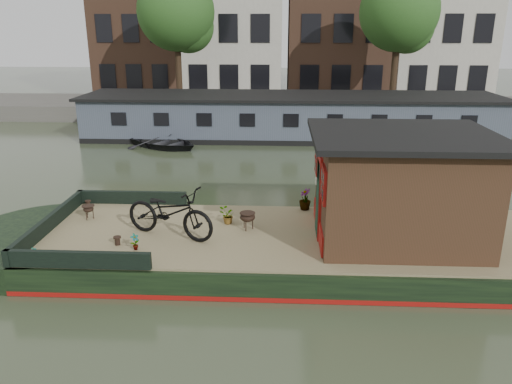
{
  "coord_description": "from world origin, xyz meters",
  "views": [
    {
      "loc": [
        -0.47,
        -10.75,
        5.22
      ],
      "look_at": [
        -1.04,
        0.5,
        1.51
      ],
      "focal_mm": 35.0,
      "sensor_mm": 36.0,
      "label": 1
    }
  ],
  "objects_px": {
    "brazier_front": "(248,221)",
    "brazier_rear": "(89,212)",
    "potted_plant_a": "(135,242)",
    "dinghy": "(164,140)",
    "cabin": "(399,185)",
    "bicycle": "(170,212)"
  },
  "relations": [
    {
      "from": "bicycle",
      "to": "dinghy",
      "type": "relative_size",
      "value": 0.65
    },
    {
      "from": "cabin",
      "to": "potted_plant_a",
      "type": "bearing_deg",
      "value": -169.84
    },
    {
      "from": "cabin",
      "to": "brazier_rear",
      "type": "height_order",
      "value": "cabin"
    },
    {
      "from": "potted_plant_a",
      "to": "brazier_front",
      "type": "xyz_separation_m",
      "value": [
        2.35,
        1.28,
        0.02
      ]
    },
    {
      "from": "bicycle",
      "to": "brazier_rear",
      "type": "height_order",
      "value": "bicycle"
    },
    {
      "from": "potted_plant_a",
      "to": "dinghy",
      "type": "bearing_deg",
      "value": 100.07
    },
    {
      "from": "potted_plant_a",
      "to": "brazier_rear",
      "type": "relative_size",
      "value": 1.05
    },
    {
      "from": "brazier_front",
      "to": "brazier_rear",
      "type": "xyz_separation_m",
      "value": [
        -4.03,
        0.49,
        -0.03
      ]
    },
    {
      "from": "bicycle",
      "to": "potted_plant_a",
      "type": "height_order",
      "value": "bicycle"
    },
    {
      "from": "dinghy",
      "to": "brazier_front",
      "type": "bearing_deg",
      "value": -128.17
    },
    {
      "from": "potted_plant_a",
      "to": "brazier_rear",
      "type": "bearing_deg",
      "value": 133.53
    },
    {
      "from": "bicycle",
      "to": "brazier_rear",
      "type": "distance_m",
      "value": 2.52
    },
    {
      "from": "potted_plant_a",
      "to": "brazier_rear",
      "type": "xyz_separation_m",
      "value": [
        -1.68,
        1.77,
        -0.01
      ]
    },
    {
      "from": "cabin",
      "to": "brazier_rear",
      "type": "bearing_deg",
      "value": 174.36
    },
    {
      "from": "dinghy",
      "to": "brazier_rear",
      "type": "bearing_deg",
      "value": -147.53
    },
    {
      "from": "cabin",
      "to": "bicycle",
      "type": "distance_m",
      "value": 5.2
    },
    {
      "from": "brazier_front",
      "to": "brazier_rear",
      "type": "bearing_deg",
      "value": 173.12
    },
    {
      "from": "cabin",
      "to": "potted_plant_a",
      "type": "height_order",
      "value": "cabin"
    },
    {
      "from": "potted_plant_a",
      "to": "brazier_rear",
      "type": "height_order",
      "value": "potted_plant_a"
    },
    {
      "from": "dinghy",
      "to": "potted_plant_a",
      "type": "bearing_deg",
      "value": -140.31
    },
    {
      "from": "brazier_front",
      "to": "brazier_rear",
      "type": "height_order",
      "value": "brazier_front"
    },
    {
      "from": "cabin",
      "to": "brazier_front",
      "type": "distance_m",
      "value": 3.57
    }
  ]
}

